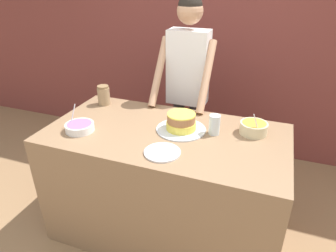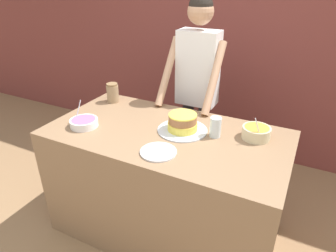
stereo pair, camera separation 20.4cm
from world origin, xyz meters
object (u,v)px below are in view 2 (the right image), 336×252
stoneware_jar (113,93)px  person_baker (197,76)px  drinking_glass (215,127)px  frosting_bowl_orange (256,132)px  frosting_bowl_purple (84,122)px  ceramic_plate (158,152)px  cake (183,124)px

stoneware_jar → person_baker: bearing=34.1°
person_baker → drinking_glass: bearing=-57.9°
frosting_bowl_orange → drinking_glass: bearing=-158.5°
person_baker → frosting_bowl_purple: 1.06m
frosting_bowl_orange → drinking_glass: frosting_bowl_orange is taller
stoneware_jar → drinking_glass: bearing=-11.1°
person_baker → frosting_bowl_orange: 0.84m
frosting_bowl_purple → drinking_glass: 0.95m
frosting_bowl_orange → ceramic_plate: frosting_bowl_orange is taller
cake → ceramic_plate: bearing=-92.3°
frosting_bowl_purple → stoneware_jar: (-0.09, 0.48, 0.05)m
drinking_glass → ceramic_plate: (-0.25, -0.36, -0.07)m
person_baker → drinking_glass: (0.38, -0.61, -0.13)m
person_baker → stoneware_jar: person_baker is taller
drinking_glass → stoneware_jar: stoneware_jar is taller
ceramic_plate → stoneware_jar: 0.94m
person_baker → stoneware_jar: size_ratio=10.77×
stoneware_jar → ceramic_plate: bearing=-36.7°
frosting_bowl_orange → ceramic_plate: bearing=-137.3°
frosting_bowl_orange → drinking_glass: 0.28m
person_baker → drinking_glass: 0.74m
ceramic_plate → stoneware_jar: size_ratio=1.40×
frosting_bowl_purple → drinking_glass: frosting_bowl_purple is taller
cake → frosting_bowl_purple: (-0.67, -0.26, -0.02)m
frosting_bowl_orange → drinking_glass: (-0.26, -0.10, 0.03)m
person_baker → frosting_bowl_orange: (0.64, -0.51, -0.15)m
person_baker → cake: (0.15, -0.64, -0.14)m
frosting_bowl_purple → drinking_glass: size_ratio=1.43×
frosting_bowl_orange → cake: bearing=-165.4°
drinking_glass → stoneware_jar: bearing=168.9°
person_baker → ceramic_plate: (0.14, -0.98, -0.19)m
ceramic_plate → cake: bearing=87.7°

